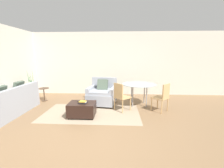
% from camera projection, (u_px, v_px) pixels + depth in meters
% --- Properties ---
extents(ground_plane, '(20.00, 20.00, 0.00)m').
position_uv_depth(ground_plane, '(96.00, 130.00, 3.55)').
color(ground_plane, brown).
extents(wall_back, '(12.00, 0.06, 2.75)m').
position_uv_depth(wall_back, '(107.00, 64.00, 6.68)').
color(wall_back, beige).
rests_on(wall_back, ground_plane).
extents(wall_left, '(0.06, 12.00, 2.75)m').
position_uv_depth(wall_left, '(2.00, 67.00, 4.93)').
color(wall_left, beige).
rests_on(wall_left, ground_plane).
extents(area_rug, '(2.91, 1.58, 0.01)m').
position_uv_depth(area_rug, '(92.00, 113.00, 4.60)').
color(area_rug, gray).
rests_on(area_rug, ground_plane).
extents(couch, '(0.91, 1.94, 0.93)m').
position_uv_depth(couch, '(9.00, 104.00, 4.48)').
color(couch, '#999EA8').
rests_on(couch, ground_plane).
extents(armchair, '(1.05, 1.04, 0.93)m').
position_uv_depth(armchair, '(102.00, 94.00, 5.41)').
color(armchair, '#999EA8').
rests_on(armchair, ground_plane).
extents(ottoman, '(0.75, 0.56, 0.41)m').
position_uv_depth(ottoman, '(82.00, 109.00, 4.32)').
color(ottoman, black).
rests_on(ottoman, ground_plane).
extents(book_stack, '(0.26, 0.22, 0.07)m').
position_uv_depth(book_stack, '(83.00, 102.00, 4.24)').
color(book_stack, black).
rests_on(book_stack, ottoman).
extents(tv_remote_primary, '(0.07, 0.14, 0.01)m').
position_uv_depth(tv_remote_primary, '(79.00, 101.00, 4.43)').
color(tv_remote_primary, black).
rests_on(tv_remote_primary, ottoman).
extents(potted_plant, '(0.40, 0.40, 1.25)m').
position_uv_depth(potted_plant, '(32.00, 95.00, 5.80)').
color(potted_plant, maroon).
rests_on(potted_plant, ground_plane).
extents(side_table, '(0.39, 0.39, 0.51)m').
position_uv_depth(side_table, '(44.00, 92.00, 5.78)').
color(side_table, '#4C3828').
rests_on(side_table, ground_plane).
extents(dining_table, '(1.20, 1.20, 0.76)m').
position_uv_depth(dining_table, '(139.00, 86.00, 5.27)').
color(dining_table, '#99A8AD').
rests_on(dining_table, ground_plane).
extents(dining_chair_near_left, '(0.59, 0.59, 0.90)m').
position_uv_depth(dining_chair_near_left, '(121.00, 95.00, 4.69)').
color(dining_chair_near_left, tan).
rests_on(dining_chair_near_left, ground_plane).
extents(dining_chair_near_right, '(0.59, 0.59, 0.90)m').
position_uv_depth(dining_chair_near_right, '(163.00, 96.00, 4.63)').
color(dining_chair_near_right, tan).
rests_on(dining_chair_near_right, ground_plane).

